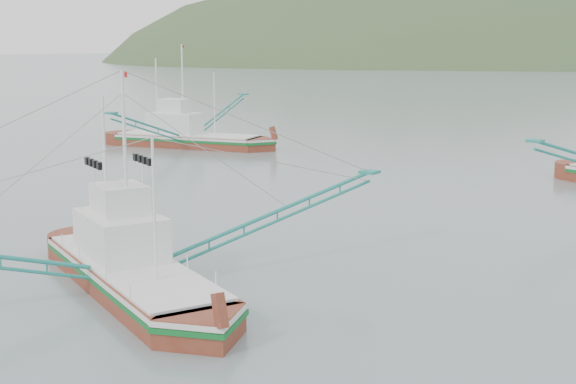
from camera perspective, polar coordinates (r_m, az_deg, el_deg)
The scene contains 4 objects.
ground at distance 33.75m, azimuth -5.89°, elevation -6.89°, with size 1200.00×1200.00×0.00m, color slate.
main_boat at distance 33.60m, azimuth -11.11°, elevation -3.56°, with size 13.54×22.80×9.72m.
bg_boat_left at distance 79.56m, azimuth -7.22°, elevation 4.60°, with size 15.15×26.09×10.74m.
headland_left at distance 433.86m, azimuth 7.44°, elevation 9.13°, with size 448.00×308.00×210.00m, color #344A26.
Camera 1 is at (21.18, -24.27, 10.08)m, focal length 50.00 mm.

